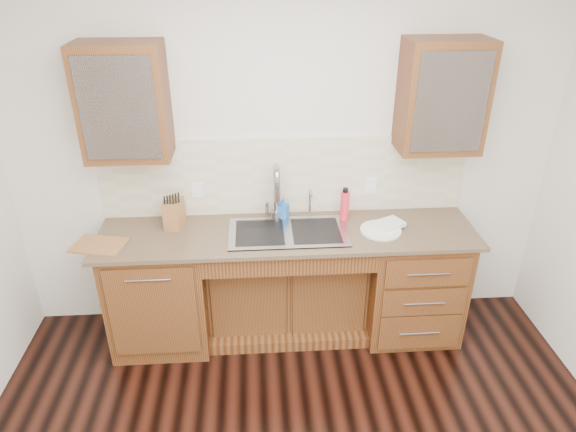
{
  "coord_description": "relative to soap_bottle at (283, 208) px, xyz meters",
  "views": [
    {
      "loc": [
        -0.22,
        -1.76,
        2.7
      ],
      "look_at": [
        0.0,
        1.4,
        1.05
      ],
      "focal_mm": 32.0,
      "sensor_mm": 36.0,
      "label": 1
    }
  ],
  "objects": [
    {
      "name": "knife_block",
      "position": [
        -0.79,
        -0.07,
        0.02
      ],
      "size": [
        0.14,
        0.2,
        0.2
      ],
      "primitive_type": "cube",
      "rotation": [
        0.0,
        0.0,
        -0.19
      ],
      "color": "#9E642E",
      "rests_on": "countertop"
    },
    {
      "name": "cup_left_a",
      "position": [
        -1.08,
        -0.06,
        0.78
      ],
      "size": [
        0.14,
        0.14,
        0.1
      ],
      "primitive_type": "imported",
      "rotation": [
        0.0,
        0.0,
        -0.13
      ],
      "color": "white",
      "rests_on": "upper_cabinet_left"
    },
    {
      "name": "filter_tap",
      "position": [
        0.2,
        0.01,
        0.04
      ],
      "size": [
        0.02,
        0.02,
        0.24
      ],
      "primitive_type": "cylinder",
      "color": "#999993",
      "rests_on": "countertop"
    },
    {
      "name": "base_cabinet_right",
      "position": [
        0.97,
        -0.2,
        -0.55
      ],
      "size": [
        0.7,
        0.62,
        0.88
      ],
      "primitive_type": "cube",
      "color": "#593014",
      "rests_on": "ground"
    },
    {
      "name": "base_cabinet_center",
      "position": [
        0.02,
        -0.11,
        -0.64
      ],
      "size": [
        1.2,
        0.44,
        0.7
      ],
      "primitive_type": "cube",
      "color": "#593014",
      "rests_on": "ground"
    },
    {
      "name": "soap_bottle",
      "position": [
        0.0,
        0.0,
        0.0
      ],
      "size": [
        0.1,
        0.1,
        0.16
      ],
      "primitive_type": "imported",
      "rotation": [
        0.0,
        0.0,
        -0.43
      ],
      "color": "blue",
      "rests_on": "countertop"
    },
    {
      "name": "faucet",
      "position": [
        -0.05,
        0.0,
        0.12
      ],
      "size": [
        0.04,
        0.04,
        0.4
      ],
      "primitive_type": "cylinder",
      "color": "#999993",
      "rests_on": "countertop"
    },
    {
      "name": "water_bottle",
      "position": [
        0.45,
        -0.07,
        0.04
      ],
      "size": [
        0.08,
        0.08,
        0.23
      ],
      "primitive_type": "cylinder",
      "rotation": [
        0.0,
        0.0,
        0.38
      ],
      "color": "red",
      "rests_on": "countertop"
    },
    {
      "name": "cup_right_a",
      "position": [
        0.96,
        -0.06,
        0.78
      ],
      "size": [
        0.14,
        0.14,
        0.09
      ],
      "primitive_type": "imported",
      "rotation": [
        0.0,
        0.0,
        0.18
      ],
      "color": "silver",
      "rests_on": "upper_cabinet_right"
    },
    {
      "name": "upper_cabinet_left",
      "position": [
        -1.03,
        -0.06,
        0.83
      ],
      "size": [
        0.55,
        0.34,
        0.75
      ],
      "primitive_type": "cube",
      "color": "#593014",
      "rests_on": "wall_back"
    },
    {
      "name": "cup_left_b",
      "position": [
        -0.88,
        -0.06,
        0.78
      ],
      "size": [
        0.12,
        0.12,
        0.09
      ],
      "primitive_type": "imported",
      "rotation": [
        0.0,
        0.0,
        -0.42
      ],
      "color": "white",
      "rests_on": "upper_cabinet_left"
    },
    {
      "name": "dish_towel",
      "position": [
        0.75,
        -0.2,
        -0.05
      ],
      "size": [
        0.25,
        0.22,
        0.03
      ],
      "primitive_type": "cube",
      "rotation": [
        0.0,
        0.0,
        0.46
      ],
      "color": "white",
      "rests_on": "plate"
    },
    {
      "name": "wall_back",
      "position": [
        0.02,
        0.16,
        0.36
      ],
      "size": [
        4.0,
        0.1,
        2.7
      ],
      "primitive_type": "cube",
      "color": "silver",
      "rests_on": "ground"
    },
    {
      "name": "outlet_left",
      "position": [
        -0.63,
        0.09,
        0.13
      ],
      "size": [
        0.08,
        0.01,
        0.12
      ],
      "primitive_type": "cube",
      "color": "white",
      "rests_on": "backsplash"
    },
    {
      "name": "cutting_board",
      "position": [
        -1.27,
        -0.33,
        -0.07
      ],
      "size": [
        0.39,
        0.31,
        0.02
      ],
      "primitive_type": "cube",
      "rotation": [
        0.0,
        0.0,
        -0.24
      ],
      "color": "olive",
      "rests_on": "countertop"
    },
    {
      "name": "backsplash",
      "position": [
        0.02,
        0.1,
        0.21
      ],
      "size": [
        2.7,
        0.02,
        0.59
      ],
      "primitive_type": "cube",
      "color": "beige",
      "rests_on": "wall_back"
    },
    {
      "name": "upper_cabinet_right",
      "position": [
        1.07,
        -0.06,
        0.83
      ],
      "size": [
        0.55,
        0.34,
        0.75
      ],
      "primitive_type": "cube",
      "color": "#593014",
      "rests_on": "wall_back"
    },
    {
      "name": "outlet_right",
      "position": [
        0.67,
        0.09,
        0.13
      ],
      "size": [
        0.08,
        0.01,
        0.12
      ],
      "primitive_type": "cube",
      "color": "white",
      "rests_on": "backsplash"
    },
    {
      "name": "sink",
      "position": [
        0.02,
        -0.23,
        -0.17
      ],
      "size": [
        0.84,
        0.46,
        0.19
      ],
      "primitive_type": "cube",
      "color": "#9E9EA5",
      "rests_on": "countertop"
    },
    {
      "name": "base_cabinet_left",
      "position": [
        -0.93,
        -0.2,
        -0.55
      ],
      "size": [
        0.7,
        0.62,
        0.88
      ],
      "primitive_type": "cube",
      "color": "#593014",
      "rests_on": "ground"
    },
    {
      "name": "cup_right_b",
      "position": [
        1.14,
        -0.06,
        0.79
      ],
      "size": [
        0.13,
        0.13,
        0.1
      ],
      "primitive_type": "imported",
      "rotation": [
        0.0,
        0.0,
        -0.25
      ],
      "color": "silver",
      "rests_on": "upper_cabinet_right"
    },
    {
      "name": "plate",
      "position": [
        0.68,
        -0.25,
        -0.07
      ],
      "size": [
        0.35,
        0.35,
        0.02
      ],
      "primitive_type": "cylinder",
      "rotation": [
        0.0,
        0.0,
        -0.22
      ],
      "color": "white",
      "rests_on": "countertop"
    },
    {
      "name": "countertop",
      "position": [
        0.02,
        -0.21,
        -0.1
      ],
      "size": [
        2.7,
        0.65,
        0.03
      ],
      "primitive_type": "cube",
      "color": "#84705B",
      "rests_on": "base_cabinet_left"
    }
  ]
}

